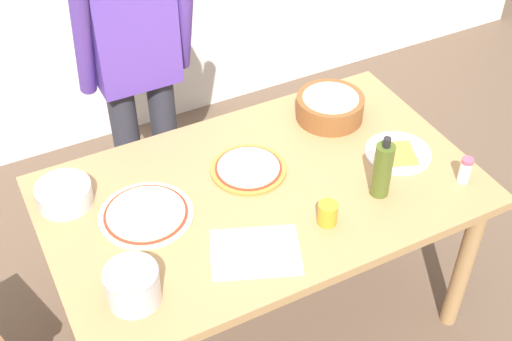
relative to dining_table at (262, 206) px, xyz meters
name	(u,v)px	position (x,y,z in m)	size (l,w,h in m)	color
ground	(261,314)	(0.00, 0.00, -0.67)	(8.00, 8.00, 0.00)	brown
dining_table	(262,206)	(0.00, 0.00, 0.00)	(1.60, 0.96, 0.76)	#A37A4C
person_cook	(136,62)	(-0.20, 0.76, 0.27)	(0.49, 0.25, 1.62)	#2D2D38
pizza_raw_on_board	(146,215)	(-0.43, 0.06, 0.10)	(0.34, 0.34, 0.02)	beige
pizza_cooked_on_tray	(248,169)	(0.00, 0.11, 0.10)	(0.29, 0.29, 0.02)	#C67A33
plate_with_slice	(399,153)	(0.57, -0.07, 0.10)	(0.26, 0.26, 0.02)	white
popcorn_bowl	(330,105)	(0.45, 0.26, 0.15)	(0.28, 0.28, 0.11)	brown
mixing_bowl_steel	(64,194)	(-0.67, 0.26, 0.13)	(0.20, 0.20, 0.08)	#B7B7BC
olive_oil_bottle	(382,170)	(0.37, -0.22, 0.20)	(0.07, 0.07, 0.26)	#47561E
steel_pot	(133,285)	(-0.59, -0.27, 0.16)	(0.17, 0.17, 0.13)	#B7B7BC
cup_orange	(328,213)	(0.12, -0.26, 0.13)	(0.07, 0.07, 0.09)	orange
salt_shaker	(465,170)	(0.69, -0.31, 0.14)	(0.04, 0.04, 0.11)	white
cutting_board_white	(255,252)	(-0.17, -0.27, 0.10)	(0.30, 0.22, 0.01)	white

